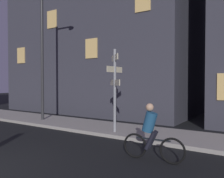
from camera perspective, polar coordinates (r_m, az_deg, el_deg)
The scene contains 5 objects.
sidewalk_kerb at distance 11.00m, azimuth 0.57°, elevation -9.55°, with size 40.00×2.60×0.14m, color #9E9991.
signpost at distance 9.88m, azimuth 0.67°, elevation 1.27°, with size 1.28×1.28×3.43m.
street_lamp at distance 13.70m, azimuth -15.82°, elevation 9.97°, with size 1.63×0.28×6.98m.
cyclist at distance 6.89m, azimuth 9.34°, elevation -10.58°, with size 1.82×0.35×1.61m.
building_left_block at distance 19.74m, azimuth -1.16°, elevation 16.21°, with size 13.88×8.36×14.35m.
Camera 1 is at (5.90, -2.95, 2.20)m, focal length 38.34 mm.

